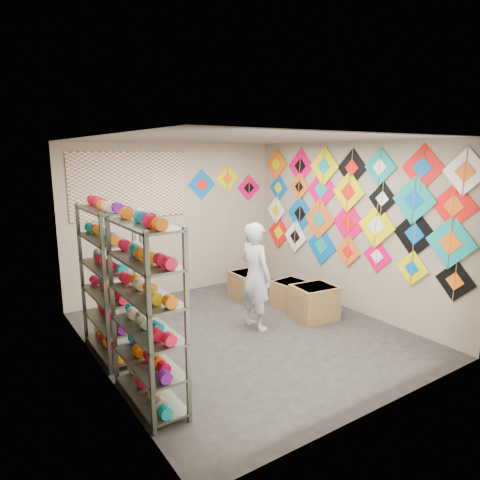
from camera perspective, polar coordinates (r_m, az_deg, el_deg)
ground at (r=6.25m, az=0.78°, el=-12.34°), size 4.50×4.50×0.00m
room_walls at (r=5.78m, az=0.82°, el=2.74°), size 4.50×4.50×4.50m
shelf_rack_front at (r=4.41m, az=-12.30°, el=-9.69°), size 0.40×1.10×1.90m
shelf_rack_back at (r=5.59m, az=-17.24°, el=-5.41°), size 0.40×1.10×1.90m
string_spools at (r=4.96m, az=-15.13°, el=-6.27°), size 0.12×2.36×0.12m
kite_wall_display at (r=7.07m, az=14.30°, el=4.09°), size 0.06×4.30×2.08m
back_wall_kites at (r=8.19m, az=-1.94°, el=7.49°), size 1.60×0.02×0.72m
poster at (r=7.37m, az=-14.40°, el=7.07°), size 2.00×0.01×1.10m
shopkeeper at (r=6.18m, az=2.06°, el=-4.84°), size 0.65×0.49×1.57m
carton_a at (r=6.77m, az=9.87°, el=-8.20°), size 0.68×0.59×0.52m
carton_b at (r=7.29m, az=6.62°, el=-7.06°), size 0.57×0.49×0.42m
carton_c at (r=7.57m, az=0.96°, el=-6.07°), size 0.50×0.55×0.48m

